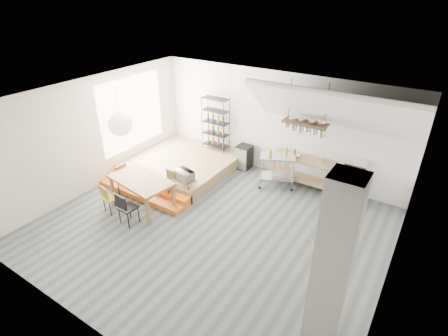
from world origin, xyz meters
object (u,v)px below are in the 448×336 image
Objects in this scene: stove at (350,184)px; dining_table at (141,182)px; rolling_cart at (277,167)px; mini_fridge at (244,157)px.

stove reaches higher than dining_table.
mini_fridge is at bearing 135.60° from rolling_cart.
rolling_cart is at bearing -19.78° from mini_fridge.
dining_table is 3.89m from rolling_cart.
stove is at bearing -11.83° from rolling_cart.
stove is at bearing -0.74° from mini_fridge.
dining_table is at bearing -109.38° from mini_fridge.
mini_fridge is at bearing 179.26° from stove.
mini_fridge is (-3.40, 0.04, -0.09)m from stove.
stove is 5.70m from dining_table.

